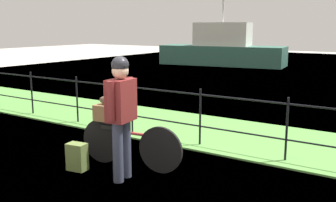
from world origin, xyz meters
name	(u,v)px	position (x,y,z in m)	size (l,w,h in m)	color
ground_plane	(126,184)	(0.00, 0.00, 0.00)	(60.00, 60.00, 0.00)	#B2ADA3
grass_strip	(222,134)	(0.00, 2.92, 0.01)	(27.00, 2.40, 0.03)	#569342
harbor_water	(331,78)	(0.00, 12.87, 0.00)	(30.00, 30.00, 0.00)	#60849E
iron_fence	(200,113)	(0.00, 2.03, 0.59)	(18.04, 0.04, 1.01)	black
bicycle_main	(129,144)	(-0.36, 0.53, 0.36)	(1.67, 0.27, 0.68)	black
wooden_crate	(108,112)	(-0.72, 0.49, 0.79)	(0.35, 0.28, 0.24)	brown
terrier_dog	(109,100)	(-0.70, 0.49, 0.99)	(0.32, 0.17, 0.18)	#4C3D2D
cyclist_person	(121,107)	(-0.14, 0.11, 1.00)	(0.31, 0.54, 1.68)	#383D51
backpack_on_paving	(77,157)	(-0.91, 0.01, 0.20)	(0.28, 0.18, 0.40)	olive
moored_boat_near	(222,50)	(-6.08, 15.47, 0.82)	(6.77, 2.79, 3.85)	#336656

